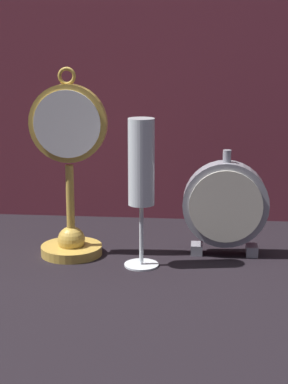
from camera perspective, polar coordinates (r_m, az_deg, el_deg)
The scene contains 5 objects.
ground_plane at distance 1.03m, azimuth -0.42°, elevation -7.21°, with size 4.00×4.00×0.00m, color black.
fabric_backdrop_drape at distance 1.29m, azimuth 1.05°, elevation 13.94°, with size 1.64×0.01×0.75m, color brown.
pocket_watch_on_stand at distance 1.09m, azimuth -6.63°, elevation 1.06°, with size 0.13×0.11×0.32m.
mantel_clock_silver at distance 1.10m, azimuth 7.26°, elevation -1.15°, with size 0.15×0.04×0.18m.
champagne_flute at distance 1.02m, azimuth -0.33°, elevation 1.73°, with size 0.06×0.06×0.24m.
Camera 1 is at (0.10, -0.96, 0.37)m, focal length 60.00 mm.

